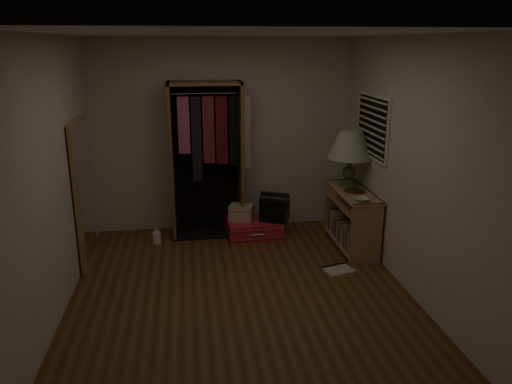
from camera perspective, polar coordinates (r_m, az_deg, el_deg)
The scene contains 13 objects.
ground at distance 5.38m, azimuth -1.79°, elevation -11.24°, with size 4.00×4.00×0.00m, color #503417.
room_walls at distance 4.91m, azimuth -1.13°, elevation 4.72°, with size 3.52×4.02×2.60m.
console_bookshelf at distance 6.48m, azimuth 10.78°, elevation -2.78°, with size 0.42×1.12×0.75m.
open_wardrobe at distance 6.63m, azimuth -5.40°, elevation 5.26°, with size 1.05×0.50×2.05m.
floor_mirror at distance 6.08m, azimuth -19.09°, elevation -0.17°, with size 0.06×0.80×1.70m.
pink_suitcase at distance 6.77m, azimuth -0.24°, elevation -4.11°, with size 0.77×0.58×0.23m.
train_case at distance 6.72m, azimuth -1.66°, elevation -2.31°, with size 0.37×0.32×0.23m.
black_bag at distance 6.65m, azimuth 2.13°, elevation -1.64°, with size 0.43×0.37×0.39m.
table_lamp at distance 6.41m, azimuth 10.74°, elevation 5.20°, with size 0.66×0.66×0.72m.
brass_tray at distance 6.29m, azimuth 11.26°, elevation 0.10°, with size 0.36×0.36×0.02m.
ceramic_bowl at distance 5.92m, azimuth 12.01°, elevation -0.86°, with size 0.17×0.17×0.04m, color #A9C9A7.
white_jug at distance 6.67m, azimuth -11.29°, elevation -5.11°, with size 0.12×0.12×0.19m.
floor_book at distance 5.89m, azimuth 9.28°, elevation -8.71°, with size 0.38×0.33×0.03m.
Camera 1 is at (-0.50, -4.73, 2.52)m, focal length 35.00 mm.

